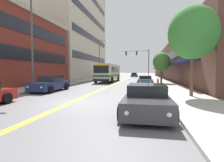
{
  "coord_description": "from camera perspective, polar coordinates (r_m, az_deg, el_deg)",
  "views": [
    {
      "loc": [
        4.23,
        -9.76,
        1.87
      ],
      "look_at": [
        -0.86,
        17.61,
        0.26
      ],
      "focal_mm": 28.0,
      "sensor_mm": 36.0,
      "label": 1
    }
  ],
  "objects": [
    {
      "name": "ground_plane",
      "position": [
        46.99,
        5.36,
        1.02
      ],
      "size": [
        240.0,
        240.0,
        0.0
      ],
      "primitive_type": "plane",
      "color": "slate"
    },
    {
      "name": "sidewalk_left",
      "position": [
        48.14,
        -3.08,
        1.16
      ],
      "size": [
        3.18,
        106.0,
        0.14
      ],
      "color": "#B2ADA5",
      "rests_on": "ground_plane"
    },
    {
      "name": "sidewalk_right",
      "position": [
        46.88,
        14.03,
        1.01
      ],
      "size": [
        3.18,
        106.0,
        0.14
      ],
      "color": "#B2ADA5",
      "rests_on": "ground_plane"
    },
    {
      "name": "centre_line",
      "position": [
        46.99,
        5.36,
        1.02
      ],
      "size": [
        0.34,
        106.0,
        0.01
      ],
      "color": "yellow",
      "rests_on": "ground_plane"
    },
    {
      "name": "brick_storefront_left",
      "position": [
        26.74,
        -31.25,
        8.87
      ],
      "size": [
        9.24,
        17.21,
        9.34
      ],
      "color": "maroon",
      "rests_on": "ground_plane"
    },
    {
      "name": "office_tower_left",
      "position": [
        49.64,
        -13.32,
        18.83
      ],
      "size": [
        12.08,
        28.68,
        30.45
      ],
      "color": "beige",
      "rests_on": "ground_plane"
    },
    {
      "name": "storefront_row_right",
      "position": [
        47.59,
        21.13,
        5.36
      ],
      "size": [
        9.1,
        68.0,
        7.51
      ],
      "color": "brown",
      "rests_on": "ground_plane"
    },
    {
      "name": "city_bus",
      "position": [
        30.48,
        -1.14,
        2.95
      ],
      "size": [
        2.86,
        10.61,
        2.96
      ],
      "color": "silver",
      "rests_on": "ground_plane"
    },
    {
      "name": "car_white_parked_left_near",
      "position": [
        40.28,
        -1.67,
        1.51
      ],
      "size": [
        2.13,
        4.66,
        1.3
      ],
      "color": "white",
      "rests_on": "ground_plane"
    },
    {
      "name": "car_navy_parked_left_far",
      "position": [
        17.1,
        -19.41,
        -0.89
      ],
      "size": [
        1.98,
        4.89,
        1.45
      ],
      "color": "#19234C",
      "rests_on": "ground_plane"
    },
    {
      "name": "car_dark_grey_parked_right_foreground",
      "position": [
        7.88,
        11.23,
        -6.05
      ],
      "size": [
        2.11,
        4.62,
        1.28
      ],
      "color": "#38383D",
      "rests_on": "ground_plane"
    },
    {
      "name": "car_slate_blue_parked_right_mid",
      "position": [
        24.54,
        10.79,
        0.21
      ],
      "size": [
        2.14,
        4.21,
        1.2
      ],
      "color": "#475675",
      "rests_on": "ground_plane"
    },
    {
      "name": "car_charcoal_moving_lead",
      "position": [
        54.56,
        7.28,
        1.96
      ],
      "size": [
        2.08,
        4.28,
        1.31
      ],
      "color": "#232328",
      "rests_on": "ground_plane"
    },
    {
      "name": "traffic_signal_mast",
      "position": [
        42.66,
        9.06,
        7.5
      ],
      "size": [
        6.42,
        0.38,
        7.04
      ],
      "color": "#47474C",
      "rests_on": "ground_plane"
    },
    {
      "name": "street_lamp_left_near",
      "position": [
        16.86,
        -23.91,
        15.19
      ],
      "size": [
        2.33,
        0.28,
        9.27
      ],
      "color": "#47474C",
      "rests_on": "ground_plane"
    },
    {
      "name": "street_lamp_left_far",
      "position": [
        37.64,
        -3.83,
        7.97
      ],
      "size": [
        1.97,
        0.28,
        8.42
      ],
      "color": "#47474C",
      "rests_on": "ground_plane"
    },
    {
      "name": "street_tree_right_near",
      "position": [
        13.46,
        24.9,
        14.09
      ],
      "size": [
        3.29,
        3.29,
        6.14
      ],
      "color": "brown",
      "rests_on": "sidewalk_right"
    },
    {
      "name": "street_tree_right_mid",
      "position": [
        26.07,
        15.88,
        6.03
      ],
      "size": [
        2.45,
        2.45,
        4.39
      ],
      "color": "brown",
      "rests_on": "sidewalk_right"
    },
    {
      "name": "fire_hydrant",
      "position": [
        23.12,
        14.78,
        -0.13
      ],
      "size": [
        0.29,
        0.21,
        0.78
      ],
      "color": "red",
      "rests_on": "sidewalk_right"
    }
  ]
}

